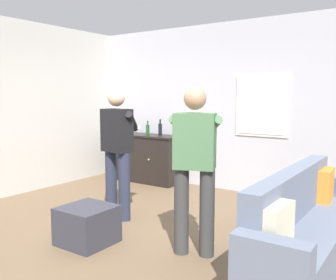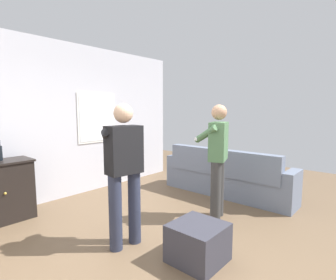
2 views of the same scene
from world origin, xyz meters
name	(u,v)px [view 2 (image 2 of 2)]	position (x,y,z in m)	size (l,w,h in m)	color
ground	(178,243)	(0.00, 0.00, 0.00)	(10.40, 10.40, 0.00)	brown
wall_back_with_window	(65,121)	(0.01, 2.66, 1.40)	(5.20, 0.15, 2.80)	silver
couch	(225,178)	(1.94, 0.44, 0.34)	(0.57, 2.50, 0.89)	slate
bottle_liquor_amber	(0,153)	(-1.15, 2.34, 1.00)	(0.07, 0.07, 0.29)	black
ottoman	(198,243)	(-0.15, -0.40, 0.20)	(0.53, 0.53, 0.41)	#33333D
person_standing_left	(124,168)	(-0.46, 0.44, 0.94)	(0.55, 0.50, 1.68)	#282D42
person_standing_right	(217,156)	(0.94, 0.03, 0.94)	(0.52, 0.52, 1.68)	#383838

